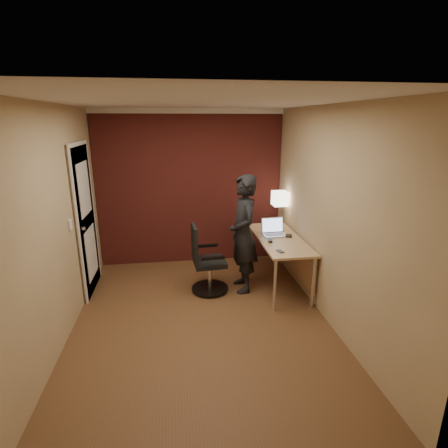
{
  "coord_description": "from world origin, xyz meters",
  "views": [
    {
      "loc": [
        -0.26,
        -3.68,
        2.32
      ],
      "look_at": [
        0.35,
        0.55,
        1.05
      ],
      "focal_mm": 28.0,
      "sensor_mm": 36.0,
      "label": 1
    }
  ],
  "objects": [
    {
      "name": "room",
      "position": [
        -0.27,
        1.54,
        1.37
      ],
      "size": [
        4.0,
        4.0,
        4.0
      ],
      "color": "brown",
      "rests_on": "ground"
    },
    {
      "name": "desk",
      "position": [
        1.25,
        0.83,
        0.6
      ],
      "size": [
        0.6,
        1.5,
        0.73
      ],
      "color": "tan",
      "rests_on": "ground"
    },
    {
      "name": "desk_lamp",
      "position": [
        1.36,
        1.46,
        1.15
      ],
      "size": [
        0.22,
        0.22,
        0.54
      ],
      "color": "silver",
      "rests_on": "desk"
    },
    {
      "name": "laptop",
      "position": [
        1.14,
        1.0,
        0.79
      ],
      "size": [
        0.34,
        0.27,
        0.23
      ],
      "color": "silver",
      "rests_on": "desk"
    },
    {
      "name": "mouse",
      "position": [
        1.01,
        0.68,
        0.75
      ],
      "size": [
        0.09,
        0.11,
        0.03
      ],
      "primitive_type": "cube",
      "rotation": [
        0.0,
        0.0,
        -0.31
      ],
      "color": "black",
      "rests_on": "desk"
    },
    {
      "name": "phone",
      "position": [
        1.03,
        0.3,
        0.73
      ],
      "size": [
        0.09,
        0.13,
        0.01
      ],
      "primitive_type": "cube",
      "rotation": [
        0.0,
        0.0,
        0.25
      ],
      "color": "black",
      "rests_on": "desk"
    },
    {
      "name": "wallet",
      "position": [
        1.33,
        0.86,
        0.74
      ],
      "size": [
        0.12,
        0.13,
        0.02
      ],
      "primitive_type": "cube",
      "rotation": [
        0.0,
        0.0,
        -0.34
      ],
      "color": "black",
      "rests_on": "desk"
    },
    {
      "name": "office_chair",
      "position": [
        0.12,
        0.78,
        0.42
      ],
      "size": [
        0.52,
        0.55,
        0.95
      ],
      "color": "black",
      "rests_on": "ground"
    },
    {
      "name": "person",
      "position": [
        0.65,
        0.79,
        0.82
      ],
      "size": [
        0.44,
        0.63,
        1.64
      ],
      "primitive_type": "imported",
      "rotation": [
        0.0,
        0.0,
        -1.5
      ],
      "color": "black",
      "rests_on": "ground"
    }
  ]
}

